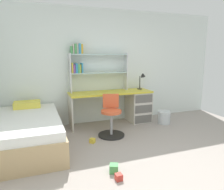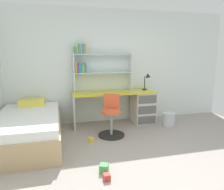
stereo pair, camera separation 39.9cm
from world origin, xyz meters
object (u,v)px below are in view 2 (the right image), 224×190
object	(u,v)px
swivel_chair	(111,119)
toy_block_yellow_2	(91,140)
desk	(135,105)
bookshelf_hutch	(94,64)
desk_lamp	(148,79)
bed_platform	(28,129)
toy_block_green_0	(104,168)
waste_bin	(169,119)
toy_block_red_1	(107,177)

from	to	relation	value
swivel_chair	toy_block_yellow_2	world-z (taller)	swivel_chair
swivel_chair	toy_block_yellow_2	distance (m)	0.58
desk	bookshelf_hutch	distance (m)	1.34
desk	bookshelf_hutch	world-z (taller)	bookshelf_hutch
bookshelf_hutch	swivel_chair	bearing A→B (deg)	-76.22
desk_lamp	bed_platform	xyz separation A→B (m)	(-2.60, -0.73, -0.74)
bookshelf_hutch	desk_lamp	world-z (taller)	bookshelf_hutch
bed_platform	bookshelf_hutch	bearing A→B (deg)	32.14
desk	toy_block_green_0	size ratio (longest dim) A/B	16.20
desk	bookshelf_hutch	bearing A→B (deg)	169.84
toy_block_green_0	toy_block_yellow_2	world-z (taller)	toy_block_green_0
bed_platform	waste_bin	distance (m)	2.96
toy_block_red_1	toy_block_yellow_2	world-z (taller)	same
desk_lamp	toy_block_yellow_2	bearing A→B (deg)	-147.93
bookshelf_hutch	toy_block_red_1	world-z (taller)	bookshelf_hutch
bed_platform	toy_block_red_1	xyz separation A→B (m)	(1.10, -1.46, -0.23)
desk_lamp	toy_block_green_0	bearing A→B (deg)	-126.70
toy_block_green_0	toy_block_yellow_2	bearing A→B (deg)	91.22
bed_platform	toy_block_red_1	distance (m)	1.84
desk_lamp	waste_bin	xyz separation A→B (m)	(0.35, -0.44, -0.87)
toy_block_red_1	desk	bearing A→B (deg)	61.38
toy_block_red_1	toy_block_yellow_2	size ratio (longest dim) A/B	1.00
bed_platform	toy_block_yellow_2	size ratio (longest dim) A/B	23.00
swivel_chair	toy_block_yellow_2	size ratio (longest dim) A/B	9.56
bookshelf_hutch	toy_block_red_1	xyz separation A→B (m)	(-0.23, -2.30, -1.34)
waste_bin	toy_block_green_0	xyz separation A→B (m)	(-1.84, -1.56, -0.08)
waste_bin	toy_block_yellow_2	distance (m)	1.93
swivel_chair	waste_bin	distance (m)	1.45
bed_platform	waste_bin	size ratio (longest dim) A/B	6.73
bookshelf_hutch	desk_lamp	distance (m)	1.32
desk	waste_bin	size ratio (longest dim) A/B	6.47
bed_platform	toy_block_red_1	world-z (taller)	bed_platform
desk_lamp	toy_block_yellow_2	xyz separation A→B (m)	(-1.51, -0.95, -0.97)
desk_lamp	waste_bin	world-z (taller)	desk_lamp
desk	swivel_chair	world-z (taller)	swivel_chair
desk	desk_lamp	world-z (taller)	desk_lamp
swivel_chair	toy_block_red_1	distance (m)	1.56
desk	waste_bin	xyz separation A→B (m)	(0.68, -0.38, -0.28)
desk_lamp	swivel_chair	world-z (taller)	desk_lamp
bed_platform	toy_block_yellow_2	world-z (taller)	bed_platform
toy_block_green_0	toy_block_red_1	xyz separation A→B (m)	(-0.01, -0.19, -0.02)
bookshelf_hutch	bed_platform	distance (m)	1.93
swivel_chair	bed_platform	world-z (taller)	swivel_chair
desk	toy_block_yellow_2	distance (m)	1.53
desk_lamp	toy_block_red_1	xyz separation A→B (m)	(-1.49, -2.19, -0.97)
toy_block_yellow_2	swivel_chair	bearing A→B (deg)	27.82
bookshelf_hutch	swivel_chair	xyz separation A→B (m)	(0.20, -0.82, -1.06)
swivel_chair	toy_block_green_0	size ratio (longest dim) A/B	7.01
desk_lamp	bed_platform	world-z (taller)	desk_lamp
waste_bin	toy_block_green_0	distance (m)	2.41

